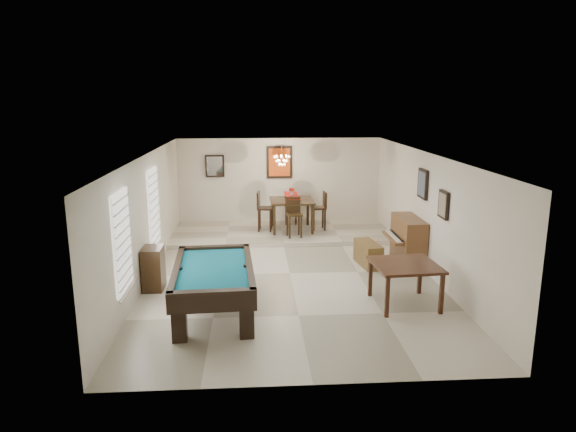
{
  "coord_description": "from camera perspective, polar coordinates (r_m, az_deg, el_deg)",
  "views": [
    {
      "loc": [
        -0.74,
        -10.63,
        3.74
      ],
      "look_at": [
        0.0,
        0.6,
        1.15
      ],
      "focal_mm": 32.0,
      "sensor_mm": 36.0,
      "label": 1
    }
  ],
  "objects": [
    {
      "name": "dining_chair_west",
      "position": [
        14.29,
        -2.57,
        0.53
      ],
      "size": [
        0.45,
        0.45,
        1.1
      ],
      "primitive_type": null,
      "rotation": [
        0.0,
        0.0,
        1.45
      ],
      "color": "black",
      "rests_on": "dining_step"
    },
    {
      "name": "back_mirror",
      "position": [
        15.26,
        -8.14,
        5.52
      ],
      "size": [
        0.55,
        0.06,
        0.65
      ],
      "primitive_type": "cube",
      "color": "white",
      "rests_on": "wall_back"
    },
    {
      "name": "dining_chair_south",
      "position": [
        13.62,
        0.71,
        -0.16
      ],
      "size": [
        0.44,
        0.44,
        1.06
      ],
      "primitive_type": null,
      "rotation": [
        0.0,
        0.0,
        0.12
      ],
      "color": "black",
      "rests_on": "dining_step"
    },
    {
      "name": "apothecary_chest",
      "position": [
        10.62,
        -14.72,
        -5.64
      ],
      "size": [
        0.38,
        0.58,
        0.86
      ],
      "primitive_type": "cube",
      "color": "black",
      "rests_on": "ground_plane"
    },
    {
      "name": "window_left_front",
      "position": [
        9.03,
        -17.94,
        -2.7
      ],
      "size": [
        0.06,
        1.0,
        1.7
      ],
      "primitive_type": "cube",
      "color": "white",
      "rests_on": "wall_left"
    },
    {
      "name": "pool_table",
      "position": [
        9.24,
        -8.22,
        -8.22
      ],
      "size": [
        1.51,
        2.61,
        0.84
      ],
      "primitive_type": null,
      "rotation": [
        0.0,
        0.0,
        0.06
      ],
      "color": "black",
      "rests_on": "ground_plane"
    },
    {
      "name": "wall_left",
      "position": [
        11.14,
        -15.38,
        -0.17
      ],
      "size": [
        0.04,
        9.0,
        2.6
      ],
      "primitive_type": "cube",
      "color": "silver",
      "rests_on": "ground_plane"
    },
    {
      "name": "dining_step",
      "position": [
        14.38,
        -0.7,
        -1.87
      ],
      "size": [
        6.0,
        2.5,
        0.12
      ],
      "primitive_type": "cube",
      "color": "beige",
      "rests_on": "ground_plane"
    },
    {
      "name": "flower_vase",
      "position": [
        14.22,
        0.42,
        2.74
      ],
      "size": [
        0.14,
        0.14,
        0.23
      ],
      "primitive_type": null,
      "rotation": [
        0.0,
        0.0,
        0.08
      ],
      "color": "#B2200F",
      "rests_on": "dining_table"
    },
    {
      "name": "right_picture_upper",
      "position": [
        11.69,
        14.76,
        3.47
      ],
      "size": [
        0.06,
        0.55,
        0.65
      ],
      "primitive_type": "cube",
      "color": "slate",
      "rests_on": "wall_right"
    },
    {
      "name": "back_painting",
      "position": [
        15.22,
        -0.97,
        6.01
      ],
      "size": [
        0.75,
        0.06,
        0.95
      ],
      "primitive_type": "cube",
      "color": "#D84C14",
      "rests_on": "wall_back"
    },
    {
      "name": "upright_piano",
      "position": [
        12.0,
        12.6,
        -2.78
      ],
      "size": [
        0.74,
        1.32,
        1.1
      ],
      "primitive_type": null,
      "color": "brown",
      "rests_on": "ground_plane"
    },
    {
      "name": "ground_plane",
      "position": [
        11.3,
        0.2,
        -6.43
      ],
      "size": [
        6.0,
        9.0,
        0.02
      ],
      "primitive_type": "cube",
      "color": "beige"
    },
    {
      "name": "ceiling",
      "position": [
        10.72,
        0.21,
        6.85
      ],
      "size": [
        6.0,
        9.0,
        0.04
      ],
      "primitive_type": "cube",
      "color": "white",
      "rests_on": "wall_back"
    },
    {
      "name": "wall_front",
      "position": [
        6.64,
        2.94,
        -8.6
      ],
      "size": [
        6.0,
        0.04,
        2.6
      ],
      "primitive_type": "cube",
      "color": "silver",
      "rests_on": "ground_plane"
    },
    {
      "name": "window_left_rear",
      "position": [
        11.69,
        -14.69,
        0.98
      ],
      "size": [
        0.06,
        1.0,
        1.7
      ],
      "primitive_type": "cube",
      "color": "white",
      "rests_on": "wall_left"
    },
    {
      "name": "dining_chair_east",
      "position": [
        14.41,
        3.4,
        0.58
      ],
      "size": [
        0.42,
        0.42,
        1.07
      ],
      "primitive_type": null,
      "rotation": [
        0.0,
        0.0,
        -1.51
      ],
      "color": "black",
      "rests_on": "dining_step"
    },
    {
      "name": "chandelier",
      "position": [
        13.94,
        -0.71,
        6.61
      ],
      "size": [
        0.44,
        0.44,
        0.6
      ],
      "primitive_type": null,
      "color": "#FFE5B2",
      "rests_on": "ceiling"
    },
    {
      "name": "wall_back",
      "position": [
        15.35,
        -0.97,
        3.8
      ],
      "size": [
        6.0,
        0.04,
        2.6
      ],
      "primitive_type": "cube",
      "color": "silver",
      "rests_on": "ground_plane"
    },
    {
      "name": "piano_bench",
      "position": [
        11.89,
        8.9,
        -4.18
      ],
      "size": [
        0.51,
        1.01,
        0.54
      ],
      "primitive_type": "cube",
      "rotation": [
        0.0,
        0.0,
        0.14
      ],
      "color": "brown",
      "rests_on": "ground_plane"
    },
    {
      "name": "right_picture_lower",
      "position": [
        10.52,
        16.91,
        1.21
      ],
      "size": [
        0.06,
        0.45,
        0.55
      ],
      "primitive_type": "cube",
      "color": "gray",
      "rests_on": "wall_right"
    },
    {
      "name": "square_table",
      "position": [
        9.77,
        12.82,
        -7.39
      ],
      "size": [
        1.23,
        1.23,
        0.79
      ],
      "primitive_type": null,
      "rotation": [
        0.0,
        0.0,
        0.07
      ],
      "color": "black",
      "rests_on": "ground_plane"
    },
    {
      "name": "wall_right",
      "position": [
        11.53,
        15.25,
        0.28
      ],
      "size": [
        0.04,
        9.0,
        2.6
      ],
      "primitive_type": "cube",
      "color": "silver",
      "rests_on": "ground_plane"
    },
    {
      "name": "dining_chair_north",
      "position": [
        15.06,
        0.35,
        0.91
      ],
      "size": [
        0.39,
        0.39,
        0.95
      ],
      "primitive_type": null,
      "rotation": [
        0.0,
        0.0,
        3.04
      ],
      "color": "black",
      "rests_on": "dining_step"
    },
    {
      "name": "dining_table",
      "position": [
        14.34,
        0.41,
        0.35
      ],
      "size": [
        1.22,
        1.22,
        0.98
      ],
      "primitive_type": null,
      "rotation": [
        0.0,
        0.0,
        0.02
      ],
      "color": "black",
      "rests_on": "dining_step"
    }
  ]
}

